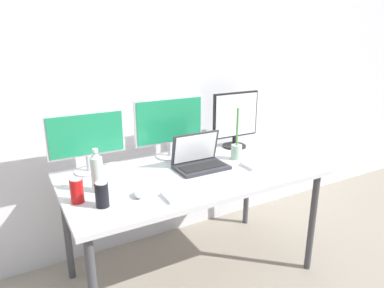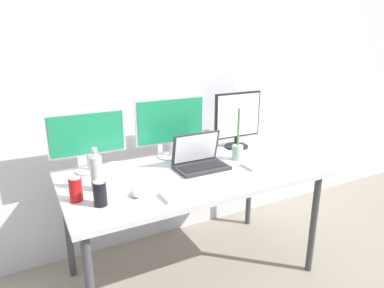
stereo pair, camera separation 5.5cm
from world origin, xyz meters
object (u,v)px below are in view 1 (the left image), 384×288
keyboard_main (268,162)px  soda_can_by_laptop (102,195)px  keyboard_aux (198,191)px  monitor_right (235,119)px  mouse_by_keyboard (139,193)px  monitor_left (87,139)px  laptop_silver (199,160)px  monitor_center (169,125)px  work_desk (192,181)px  soda_can_near_keyboard (77,191)px  water_bottle (97,172)px  bamboo_vase (236,150)px

keyboard_main → soda_can_by_laptop: 1.12m
keyboard_aux → keyboard_main: bearing=15.1°
monitor_right → mouse_by_keyboard: monitor_right is taller
soda_can_by_laptop → monitor_left: bearing=84.0°
mouse_by_keyboard → laptop_silver: bearing=41.4°
monitor_center → keyboard_main: size_ratio=1.36×
keyboard_aux → work_desk: bearing=67.5°
monitor_center → mouse_by_keyboard: 0.67m
monitor_left → keyboard_main: 1.16m
work_desk → monitor_center: bearing=90.5°
monitor_center → soda_can_near_keyboard: size_ratio=3.95×
water_bottle → soda_can_by_laptop: bearing=-98.4°
work_desk → water_bottle: (-0.58, 0.01, 0.17)m
work_desk → soda_can_by_laptop: 0.65m
work_desk → laptop_silver: size_ratio=4.79×
mouse_by_keyboard → water_bottle: (-0.17, 0.17, 0.09)m
mouse_by_keyboard → bamboo_vase: 0.83m
monitor_center → bamboo_vase: 0.49m
mouse_by_keyboard → work_desk: bearing=40.2°
laptop_silver → soda_can_near_keyboard: 0.79m
monitor_center → soda_can_near_keyboard: 0.82m
monitor_right → laptop_silver: (-0.45, -0.24, -0.17)m
monitor_left → mouse_by_keyboard: 0.53m
soda_can_by_laptop → keyboard_aux: bearing=-10.8°
water_bottle → monitor_left: bearing=85.6°
laptop_silver → soda_can_by_laptop: laptop_silver is taller
water_bottle → keyboard_main: bearing=-6.4°
monitor_right → keyboard_main: (-0.02, -0.40, -0.21)m
monitor_left → soda_can_near_keyboard: bearing=-111.6°
monitor_left → soda_can_by_laptop: 0.51m
work_desk → bamboo_vase: size_ratio=4.44×
work_desk → water_bottle: size_ratio=6.52×
laptop_silver → soda_can_near_keyboard: laptop_silver is taller
work_desk → soda_can_by_laptop: bearing=-163.2°
keyboard_aux → monitor_left: bearing=128.1°
keyboard_main → bamboo_vase: bearing=127.4°
laptop_silver → keyboard_main: laptop_silver is taller
water_bottle → work_desk: bearing=-0.5°
monitor_center → keyboard_aux: size_ratio=1.31×
monitor_center → soda_can_by_laptop: monitor_center is taller
laptop_silver → water_bottle: (-0.65, -0.04, 0.06)m
monitor_left → monitor_right: bearing=-0.7°
work_desk → mouse_by_keyboard: bearing=-157.8°
mouse_by_keyboard → monitor_left: bearing=125.1°
monitor_right → mouse_by_keyboard: bearing=-154.3°
work_desk → soda_can_near_keyboard: 0.72m
keyboard_aux → water_bottle: size_ratio=1.58×
keyboard_aux → bamboo_vase: 0.60m
work_desk → keyboard_main: 0.53m
monitor_center → monitor_left: bearing=-178.7°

